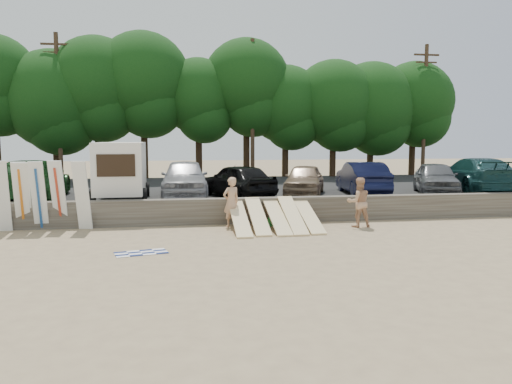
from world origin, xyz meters
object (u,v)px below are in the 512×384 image
Objects in this scene: car_3 at (237,180)px; car_7 at (475,175)px; car_6 at (436,178)px; car_1 at (32,180)px; car_2 at (185,178)px; car_5 at (362,178)px; beachgoer_b at (359,202)px; car_4 at (304,179)px; cooler at (273,222)px; box_trailer at (121,168)px; beachgoer_a at (231,202)px.

car_3 is 0.76× the size of car_7.
car_7 is (2.34, 0.45, 0.09)m from car_6.
car_3 is 11.91m from car_7.
car_1 is 6.55m from car_2.
car_5 is at bearing -0.20° from car_2.
beachgoer_b is (4.07, -4.42, -0.52)m from car_3.
car_2 reaches higher than car_4.
car_4 is at bearing 177.50° from car_1.
cooler is (-5.09, -3.93, -1.31)m from car_5.
beachgoer_a is (4.35, -3.32, -1.14)m from box_trailer.
cooler is (9.82, -4.29, -1.40)m from car_1.
box_trailer is 7.09m from cooler.
cooler is at bearing 79.90° from car_3.
car_6 is 6.99m from beachgoer_b.
car_5 is at bearing -175.66° from beachgoer_a.
car_4 is 4.95m from cooler.
car_5 reaches higher than car_6.
car_4 is at bearing -165.08° from car_6.
car_5 is 5.12m from beachgoer_b.
car_3 is 6.03m from car_5.
car_3 is at bearing 3.23° from box_trailer.
car_6 is at bearing -1.65° from car_2.
car_2 is at bearing -160.00° from car_4.
car_7 is 13.22m from beachgoer_a.
car_4 is 6.34m from car_6.
car_5 is 3.57m from car_6.
cooler is (-10.98, -3.96, -1.39)m from car_7.
cooler is at bearing -99.15° from car_4.
car_6 is at bearing -179.70° from car_5.
car_2 is (2.70, 0.87, -0.53)m from box_trailer.
box_trailer is 0.88× the size of car_6.
car_6 is at bearing -140.89° from beachgoer_b.
car_2 is at bearing 5.13° from car_5.
beachgoer_a is (-10.26, -3.53, -0.51)m from car_6.
car_4 is at bearing -159.32° from beachgoer_a.
cooler is (-8.64, -3.52, -1.30)m from car_6.
cooler is at bearing 154.27° from beachgoer_a.
car_6 is (6.31, -0.67, 0.05)m from car_4.
car_5 is 6.56m from cooler.
box_trailer is 5.59m from beachgoer_a.
car_4 is at bearing -79.61° from beachgoer_b.
car_5 is 12.26× the size of cooler.
car_4 is (3.26, 0.54, -0.04)m from car_3.
car_7 reaches higher than beachgoer_b.
car_5 is at bearing 158.28° from car_3.
car_2 is 0.85× the size of car_7.
car_2 is 5.60m from car_4.
car_6 is 2.38× the size of beachgoer_b.
car_4 is 8.65m from car_7.
car_5 is 7.80m from beachgoer_a.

